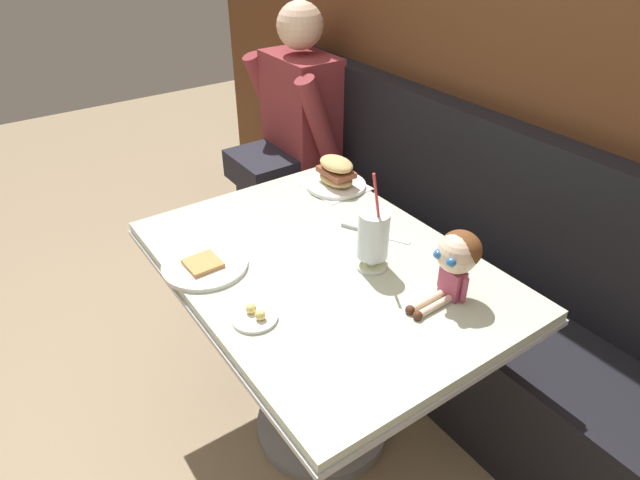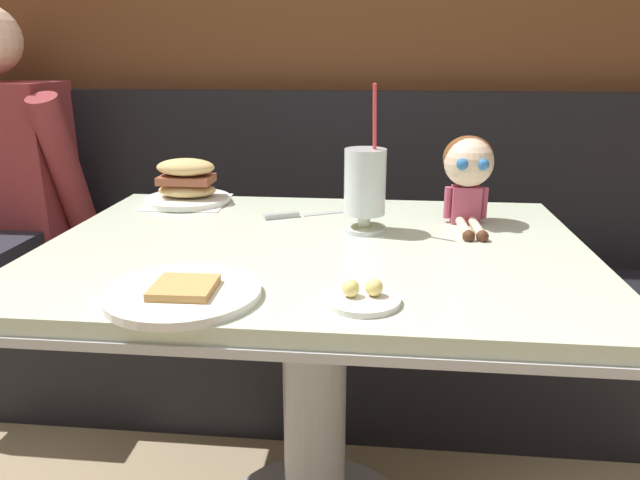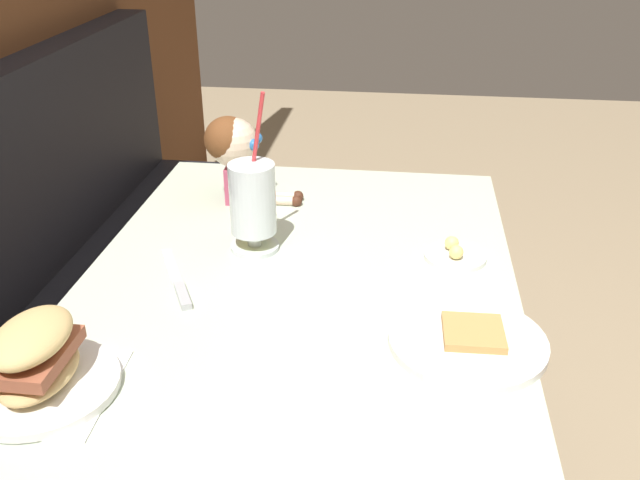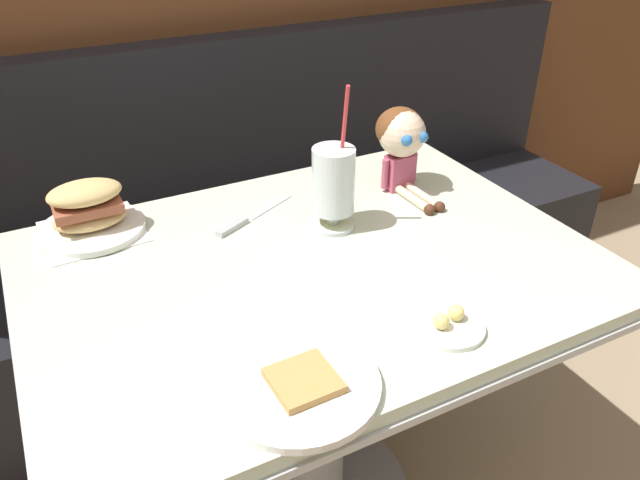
% 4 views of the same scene
% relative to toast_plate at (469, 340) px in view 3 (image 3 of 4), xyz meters
% --- Properties ---
extents(booth_bench, '(2.60, 0.48, 1.00)m').
position_rel_toast_plate_xyz_m(booth_bench, '(0.18, 0.93, -0.42)').
color(booth_bench, black).
rests_on(booth_bench, ground).
extents(diner_table, '(1.11, 0.81, 0.74)m').
position_rel_toast_plate_xyz_m(diner_table, '(0.18, 0.30, -0.21)').
color(diner_table, beige).
rests_on(diner_table, ground).
extents(toast_plate, '(0.25, 0.25, 0.03)m').
position_rel_toast_plate_xyz_m(toast_plate, '(0.00, 0.00, 0.00)').
color(toast_plate, white).
rests_on(toast_plate, diner_table).
extents(milkshake_glass, '(0.10, 0.10, 0.32)m').
position_rel_toast_plate_xyz_m(milkshake_glass, '(0.27, 0.40, 0.09)').
color(milkshake_glass, silver).
rests_on(milkshake_glass, diner_table).
extents(sandwich_plate, '(0.22, 0.22, 0.12)m').
position_rel_toast_plate_xyz_m(sandwich_plate, '(-0.19, 0.61, 0.04)').
color(sandwich_plate, white).
rests_on(sandwich_plate, diner_table).
extents(butter_saucer, '(0.12, 0.12, 0.04)m').
position_rel_toast_plate_xyz_m(butter_saucer, '(0.28, 0.01, 0.00)').
color(butter_saucer, white).
rests_on(butter_saucer, diner_table).
extents(butter_knife, '(0.22, 0.12, 0.01)m').
position_rel_toast_plate_xyz_m(butter_knife, '(0.11, 0.50, -0.00)').
color(butter_knife, silver).
rests_on(butter_knife, diner_table).
extents(seated_doll, '(0.12, 0.22, 0.20)m').
position_rel_toast_plate_xyz_m(seated_doll, '(0.50, 0.49, 0.12)').
color(seated_doll, '#B74C6B').
rests_on(seated_doll, diner_table).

